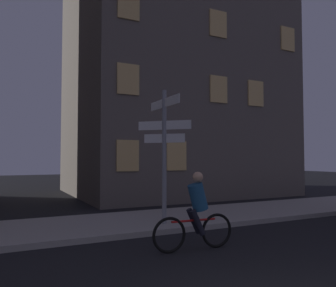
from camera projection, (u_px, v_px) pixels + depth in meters
sidewalk_kerb at (111, 224)px, 9.30m from camera, size 40.00×3.12×0.14m
signpost at (164, 143)px, 9.15m from camera, size 1.09×1.71×3.61m
cyclist at (196, 214)px, 6.97m from camera, size 1.82×0.35×1.61m
building_right_block at (172, 9)px, 19.21m from camera, size 10.63×8.97×20.79m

